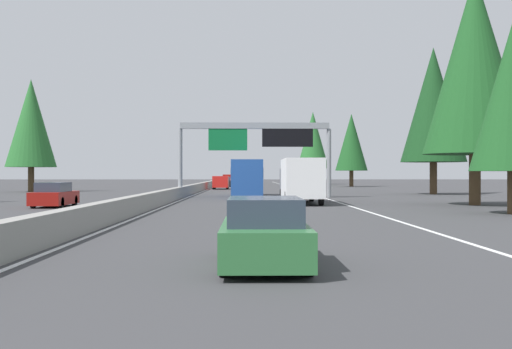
{
  "coord_description": "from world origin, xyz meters",
  "views": [
    {
      "loc": [
        -2.47,
        -5.24,
        1.97
      ],
      "look_at": [
        46.16,
        -5.93,
        1.92
      ],
      "focal_mm": 43.42,
      "sensor_mm": 36.0,
      "label": 1
    }
  ],
  "objects_px": {
    "oncoming_near": "(54,195)",
    "conifer_right_mid": "(433,105)",
    "bus_mid_left": "(247,177)",
    "sedan_far_center": "(264,234)",
    "sedan_mid_right": "(225,182)",
    "conifer_right_near": "(475,64)",
    "minivan_far_left": "(221,182)",
    "sedan_near_center": "(294,190)",
    "conifer_right_far": "(351,142)",
    "box_truck_far_right": "(301,179)",
    "pickup_distant_a": "(228,180)",
    "sign_gantry_overhead": "(257,138)",
    "conifer_left_mid": "(31,123)",
    "conifer_right_distant": "(313,140)"
  },
  "relations": [
    {
      "from": "oncoming_near",
      "to": "sign_gantry_overhead",
      "type": "bearing_deg",
      "value": 138.62
    },
    {
      "from": "sedan_far_center",
      "to": "minivan_far_left",
      "type": "xyz_separation_m",
      "value": [
        66.68,
        3.78,
        0.27
      ]
    },
    {
      "from": "bus_mid_left",
      "to": "sedan_near_center",
      "type": "height_order",
      "value": "bus_mid_left"
    },
    {
      "from": "sedan_mid_right",
      "to": "conifer_right_near",
      "type": "xyz_separation_m",
      "value": [
        -57.46,
        -17.73,
        8.23
      ]
    },
    {
      "from": "conifer_right_near",
      "to": "pickup_distant_a",
      "type": "bearing_deg",
      "value": 13.8
    },
    {
      "from": "box_truck_far_right",
      "to": "conifer_right_far",
      "type": "relative_size",
      "value": 0.75
    },
    {
      "from": "conifer_right_distant",
      "to": "conifer_left_mid",
      "type": "bearing_deg",
      "value": 143.56
    },
    {
      "from": "conifer_right_near",
      "to": "sedan_far_center",
      "type": "bearing_deg",
      "value": 151.28
    },
    {
      "from": "sign_gantry_overhead",
      "to": "bus_mid_left",
      "type": "xyz_separation_m",
      "value": [
        2.28,
        0.81,
        -3.23
      ]
    },
    {
      "from": "sedan_far_center",
      "to": "bus_mid_left",
      "type": "xyz_separation_m",
      "value": [
        40.18,
        0.38,
        1.03
      ]
    },
    {
      "from": "box_truck_far_right",
      "to": "oncoming_near",
      "type": "distance_m",
      "value": 15.62
    },
    {
      "from": "sedan_near_center",
      "to": "conifer_right_near",
      "type": "height_order",
      "value": "conifer_right_near"
    },
    {
      "from": "sign_gantry_overhead",
      "to": "box_truck_far_right",
      "type": "height_order",
      "value": "sign_gantry_overhead"
    },
    {
      "from": "box_truck_far_right",
      "to": "sedan_mid_right",
      "type": "xyz_separation_m",
      "value": [
        55.09,
        6.94,
        -0.93
      ]
    },
    {
      "from": "bus_mid_left",
      "to": "oncoming_near",
      "type": "xyz_separation_m",
      "value": [
        -16.28,
        11.52,
        -1.03
      ]
    },
    {
      "from": "bus_mid_left",
      "to": "sedan_near_center",
      "type": "distance_m",
      "value": 5.38
    },
    {
      "from": "sign_gantry_overhead",
      "to": "conifer_right_far",
      "type": "xyz_separation_m",
      "value": [
        44.48,
        -15.36,
        1.93
      ]
    },
    {
      "from": "sedan_far_center",
      "to": "sedan_near_center",
      "type": "xyz_separation_m",
      "value": [
        36.54,
        -3.44,
        0.0
      ]
    },
    {
      "from": "conifer_left_mid",
      "to": "conifer_right_distant",
      "type": "bearing_deg",
      "value": -36.44
    },
    {
      "from": "sedan_near_center",
      "to": "pickup_distant_a",
      "type": "bearing_deg",
      "value": 6.74
    },
    {
      "from": "oncoming_near",
      "to": "conifer_right_near",
      "type": "height_order",
      "value": "conifer_right_near"
    },
    {
      "from": "pickup_distant_a",
      "to": "conifer_right_near",
      "type": "relative_size",
      "value": 0.38
    },
    {
      "from": "oncoming_near",
      "to": "sedan_far_center",
      "type": "bearing_deg",
      "value": 26.47
    },
    {
      "from": "minivan_far_left",
      "to": "bus_mid_left",
      "type": "bearing_deg",
      "value": -172.7
    },
    {
      "from": "conifer_right_mid",
      "to": "conifer_right_distant",
      "type": "relative_size",
      "value": 1.03
    },
    {
      "from": "minivan_far_left",
      "to": "conifer_right_distant",
      "type": "relative_size",
      "value": 0.36
    },
    {
      "from": "sedan_near_center",
      "to": "conifer_left_mid",
      "type": "xyz_separation_m",
      "value": [
        18.42,
        27.54,
        6.85
      ]
    },
    {
      "from": "minivan_far_left",
      "to": "conifer_right_near",
      "type": "distance_m",
      "value": 45.55
    },
    {
      "from": "sedan_mid_right",
      "to": "oncoming_near",
      "type": "bearing_deg",
      "value": 172.15
    },
    {
      "from": "conifer_left_mid",
      "to": "conifer_right_mid",
      "type": "bearing_deg",
      "value": -101.87
    },
    {
      "from": "oncoming_near",
      "to": "conifer_right_mid",
      "type": "xyz_separation_m",
      "value": [
        22.3,
        -29.52,
        7.96
      ]
    },
    {
      "from": "sedan_far_center",
      "to": "oncoming_near",
      "type": "height_order",
      "value": "same"
    },
    {
      "from": "sedan_mid_right",
      "to": "conifer_left_mid",
      "type": "distance_m",
      "value": 35.27
    },
    {
      "from": "sedan_near_center",
      "to": "conifer_right_near",
      "type": "relative_size",
      "value": 0.3
    },
    {
      "from": "box_truck_far_right",
      "to": "conifer_right_far",
      "type": "xyz_separation_m",
      "value": [
        54.53,
        -12.61,
        5.26
      ]
    },
    {
      "from": "sign_gantry_overhead",
      "to": "sedan_near_center",
      "type": "height_order",
      "value": "sign_gantry_overhead"
    },
    {
      "from": "minivan_far_left",
      "to": "conifer_right_distant",
      "type": "bearing_deg",
      "value": -23.05
    },
    {
      "from": "pickup_distant_a",
      "to": "sign_gantry_overhead",
      "type": "bearing_deg",
      "value": -175.95
    },
    {
      "from": "sedan_far_center",
      "to": "pickup_distant_a",
      "type": "xyz_separation_m",
      "value": [
        97.9,
        3.81,
        0.23
      ]
    },
    {
      "from": "sedan_far_center",
      "to": "conifer_right_near",
      "type": "height_order",
      "value": "conifer_right_near"
    },
    {
      "from": "sign_gantry_overhead",
      "to": "box_truck_far_right",
      "type": "xyz_separation_m",
      "value": [
        -10.04,
        -2.75,
        -3.33
      ]
    },
    {
      "from": "conifer_right_far",
      "to": "conifer_left_mid",
      "type": "height_order",
      "value": "conifer_left_mid"
    },
    {
      "from": "sedan_far_center",
      "to": "oncoming_near",
      "type": "distance_m",
      "value": 26.7
    },
    {
      "from": "conifer_right_distant",
      "to": "sedan_far_center",
      "type": "bearing_deg",
      "value": 173.36
    },
    {
      "from": "sedan_far_center",
      "to": "bus_mid_left",
      "type": "bearing_deg",
      "value": 0.54
    },
    {
      "from": "box_truck_far_right",
      "to": "bus_mid_left",
      "type": "relative_size",
      "value": 0.74
    },
    {
      "from": "conifer_right_near",
      "to": "conifer_right_far",
      "type": "relative_size",
      "value": 1.3
    },
    {
      "from": "sign_gantry_overhead",
      "to": "sedan_mid_right",
      "type": "height_order",
      "value": "sign_gantry_overhead"
    },
    {
      "from": "box_truck_far_right",
      "to": "sign_gantry_overhead",
      "type": "bearing_deg",
      "value": 15.31
    },
    {
      "from": "oncoming_near",
      "to": "conifer_right_far",
      "type": "bearing_deg",
      "value": 154.66
    }
  ]
}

